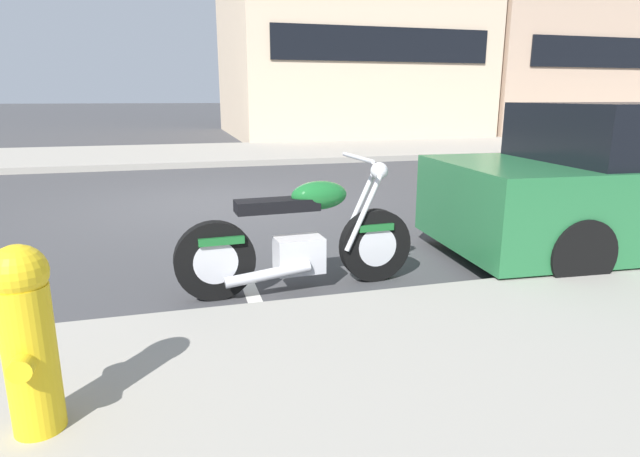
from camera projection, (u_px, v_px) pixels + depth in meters
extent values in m
plane|color=#3D3D3F|center=(215.00, 204.00, 7.99)|extent=(260.00, 260.00, 0.00)
cube|color=gray|center=(563.00, 144.00, 17.46)|extent=(120.00, 5.00, 0.14)
cube|color=silver|center=(249.00, 287.00, 4.51)|extent=(0.12, 2.20, 0.01)
cylinder|color=black|center=(375.00, 245.00, 4.62)|extent=(0.65, 0.14, 0.65)
cylinder|color=silver|center=(375.00, 245.00, 4.62)|extent=(0.36, 0.14, 0.36)
cylinder|color=black|center=(215.00, 261.00, 4.18)|extent=(0.65, 0.14, 0.65)
cylinder|color=silver|center=(215.00, 261.00, 4.18)|extent=(0.36, 0.14, 0.36)
cube|color=silver|center=(299.00, 254.00, 4.40)|extent=(0.41, 0.28, 0.30)
cube|color=black|center=(277.00, 205.00, 4.24)|extent=(0.69, 0.26, 0.10)
ellipsoid|color=#196028|center=(319.00, 195.00, 4.34)|extent=(0.49, 0.27, 0.24)
cube|color=#196028|center=(220.00, 239.00, 4.15)|extent=(0.37, 0.20, 0.06)
cube|color=#196028|center=(373.00, 226.00, 4.57)|extent=(0.33, 0.18, 0.06)
cylinder|color=silver|center=(357.00, 210.00, 4.56)|extent=(0.34, 0.06, 0.65)
cylinder|color=silver|center=(363.00, 213.00, 4.43)|extent=(0.34, 0.06, 0.65)
cylinder|color=silver|center=(358.00, 158.00, 4.37)|extent=(0.07, 0.62, 0.04)
sphere|color=silver|center=(379.00, 171.00, 4.46)|extent=(0.15, 0.15, 0.15)
cylinder|color=silver|center=(268.00, 274.00, 4.21)|extent=(0.71, 0.13, 0.16)
cylinder|color=black|center=(481.00, 213.00, 5.98)|extent=(0.63, 0.26, 0.62)
cylinder|color=black|center=(577.00, 253.00, 4.44)|extent=(0.63, 0.26, 0.62)
cylinder|color=black|center=(620.00, 143.00, 15.06)|extent=(0.62, 0.23, 0.62)
cylinder|color=gold|center=(31.00, 360.00, 2.29)|extent=(0.22, 0.22, 0.68)
sphere|color=gold|center=(18.00, 273.00, 2.19)|extent=(0.24, 0.24, 0.24)
cylinder|color=gold|center=(38.00, 339.00, 2.41)|extent=(0.10, 0.08, 0.10)
cylinder|color=gold|center=(22.00, 368.00, 2.15)|extent=(0.10, 0.08, 0.10)
cube|color=black|center=(384.00, 44.00, 17.34)|extent=(7.68, 0.06, 1.10)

